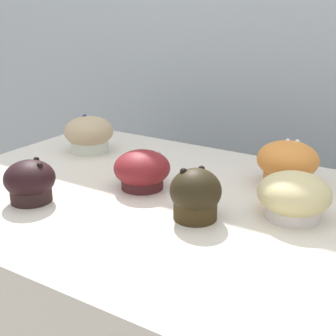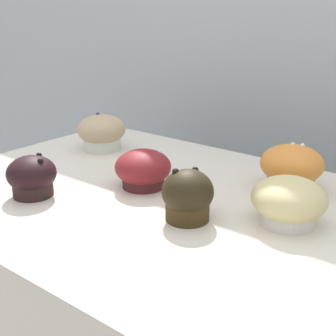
{
  "view_description": "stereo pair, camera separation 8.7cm",
  "coord_description": "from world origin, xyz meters",
  "views": [
    {
      "loc": [
        0.39,
        -0.67,
        1.26
      ],
      "look_at": [
        -0.05,
        0.03,
        0.97
      ],
      "focal_mm": 50.0,
      "sensor_mm": 36.0,
      "label": 1
    },
    {
      "loc": [
        0.46,
        -0.62,
        1.26
      ],
      "look_at": [
        -0.05,
        0.03,
        0.97
      ],
      "focal_mm": 50.0,
      "sensor_mm": 36.0,
      "label": 2
    }
  ],
  "objects": [
    {
      "name": "wall_back",
      "position": [
        0.0,
        0.6,
        0.9
      ],
      "size": [
        3.2,
        0.1,
        1.8
      ],
      "primitive_type": "cube",
      "color": "#A8B2B7",
      "rests_on": "ground"
    },
    {
      "name": "muffin_front_right",
      "position": [
        0.13,
        0.18,
        0.97
      ],
      "size": [
        0.12,
        0.12,
        0.09
      ],
      "color": "#C47D3E",
      "rests_on": "display_counter"
    },
    {
      "name": "muffin_front_left",
      "position": [
        0.05,
        -0.05,
        0.97
      ],
      "size": [
        0.08,
        0.08,
        0.09
      ],
      "color": "#3A2C15",
      "rests_on": "display_counter"
    },
    {
      "name": "muffin_back_left",
      "position": [
        -0.23,
        -0.14,
        0.96
      ],
      "size": [
        0.09,
        0.09,
        0.08
      ],
      "color": "black",
      "rests_on": "display_counter"
    },
    {
      "name": "muffin_front_center",
      "position": [
        0.19,
        0.04,
        0.96
      ],
      "size": [
        0.12,
        0.12,
        0.08
      ],
      "color": "white",
      "rests_on": "display_counter"
    },
    {
      "name": "muffin_back_right",
      "position": [
        -0.1,
        0.02,
        0.96
      ],
      "size": [
        0.11,
        0.11,
        0.07
      ],
      "color": "#4C1F20",
      "rests_on": "display_counter"
    },
    {
      "name": "muffin_back_center",
      "position": [
        -0.34,
        0.14,
        0.97
      ],
      "size": [
        0.12,
        0.12,
        0.09
      ],
      "color": "silver",
      "rests_on": "display_counter"
    }
  ]
}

